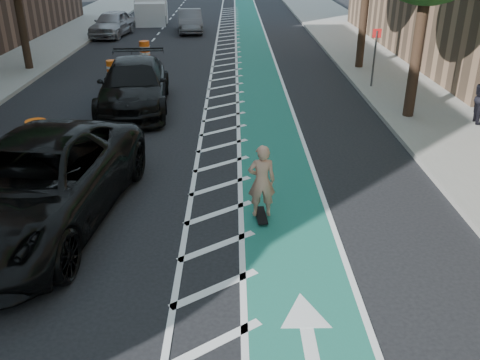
{
  "coord_description": "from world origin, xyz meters",
  "views": [
    {
      "loc": [
        1.85,
        -8.78,
        5.63
      ],
      "look_at": [
        1.97,
        0.84,
        1.1
      ],
      "focal_mm": 38.0,
      "sensor_mm": 36.0,
      "label": 1
    }
  ],
  "objects_px": {
    "suv_near": "(35,184)",
    "suv_far": "(134,85)",
    "skateboarder": "(262,181)",
    "barrel_a": "(39,138)"
  },
  "relations": [
    {
      "from": "suv_far",
      "to": "barrel_a",
      "type": "relative_size",
      "value": 5.9
    },
    {
      "from": "skateboarder",
      "to": "suv_near",
      "type": "distance_m",
      "value": 4.85
    },
    {
      "from": "skateboarder",
      "to": "suv_far",
      "type": "xyz_separation_m",
      "value": [
        -4.23,
        8.37,
        -0.07
      ]
    },
    {
      "from": "suv_far",
      "to": "barrel_a",
      "type": "bearing_deg",
      "value": -119.71
    },
    {
      "from": "suv_near",
      "to": "barrel_a",
      "type": "relative_size",
      "value": 6.78
    },
    {
      "from": "skateboarder",
      "to": "suv_far",
      "type": "distance_m",
      "value": 9.38
    },
    {
      "from": "barrel_a",
      "to": "suv_far",
      "type": "bearing_deg",
      "value": 65.56
    },
    {
      "from": "suv_near",
      "to": "suv_far",
      "type": "height_order",
      "value": "suv_near"
    },
    {
      "from": "suv_near",
      "to": "suv_far",
      "type": "xyz_separation_m",
      "value": [
        0.61,
        8.5,
        -0.09
      ]
    },
    {
      "from": "suv_near",
      "to": "barrel_a",
      "type": "height_order",
      "value": "suv_near"
    }
  ]
}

